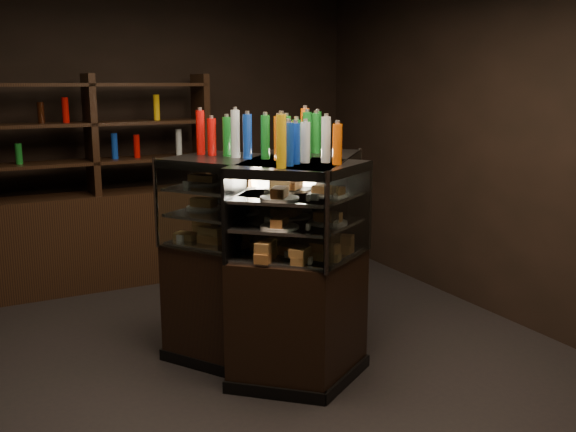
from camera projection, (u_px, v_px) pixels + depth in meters
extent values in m
plane|color=black|center=(206.00, 359.00, 4.54)|extent=(5.00, 5.00, 0.00)
cube|color=black|center=(120.00, 125.00, 6.43)|extent=(5.00, 0.02, 3.00)
cube|color=black|center=(453.00, 218.00, 2.04)|extent=(5.00, 0.02, 3.00)
cube|color=black|center=(488.00, 134.00, 5.31)|extent=(0.02, 5.00, 3.00)
cube|color=black|center=(298.00, 301.00, 4.49)|extent=(1.32, 1.39, 0.84)
cube|color=black|center=(298.00, 352.00, 4.57)|extent=(1.36, 1.43, 0.08)
cube|color=black|center=(299.00, 162.00, 4.29)|extent=(1.32, 1.39, 0.06)
cube|color=silver|center=(298.00, 242.00, 4.41)|extent=(1.25, 1.31, 0.02)
cube|color=silver|center=(299.00, 214.00, 4.37)|extent=(1.25, 1.31, 0.02)
cube|color=silver|center=(299.00, 188.00, 4.33)|extent=(1.25, 1.31, 0.02)
cube|color=white|center=(347.00, 203.00, 4.27)|extent=(0.84, 0.97, 0.59)
cylinder|color=silver|center=(359.00, 188.00, 4.87)|extent=(0.03, 0.03, 0.61)
cylinder|color=silver|center=(327.00, 224.00, 3.66)|extent=(0.03, 0.03, 0.61)
cube|color=black|center=(263.00, 306.00, 4.39)|extent=(1.24, 1.42, 0.84)
cube|color=black|center=(263.00, 358.00, 4.47)|extent=(1.28, 1.46, 0.08)
cube|color=black|center=(262.00, 164.00, 4.19)|extent=(1.24, 1.42, 0.06)
cube|color=silver|center=(263.00, 246.00, 4.31)|extent=(1.17, 1.35, 0.02)
cube|color=silver|center=(262.00, 217.00, 4.27)|extent=(1.17, 1.35, 0.02)
cube|color=silver|center=(262.00, 191.00, 4.23)|extent=(1.17, 1.35, 0.02)
cube|color=white|center=(234.00, 213.00, 3.97)|extent=(0.71, 1.07, 0.59)
cylinder|color=silver|center=(327.00, 224.00, 3.66)|extent=(0.03, 0.03, 0.61)
cylinder|color=silver|center=(156.00, 203.00, 4.29)|extent=(0.03, 0.03, 0.61)
cube|color=#D4874C|center=(283.00, 257.00, 3.88)|extent=(0.19, 0.20, 0.06)
cube|color=#D4874C|center=(291.00, 248.00, 4.08)|extent=(0.19, 0.20, 0.06)
cube|color=#D4874C|center=(299.00, 241.00, 4.29)|extent=(0.19, 0.20, 0.06)
cube|color=#D4874C|center=(307.00, 233.00, 4.49)|extent=(0.19, 0.20, 0.06)
cube|color=#D4874C|center=(313.00, 227.00, 4.70)|extent=(0.19, 0.20, 0.06)
cube|color=#D4874C|center=(319.00, 221.00, 4.90)|extent=(0.19, 0.20, 0.06)
cylinder|color=white|center=(280.00, 227.00, 3.90)|extent=(0.24, 0.24, 0.02)
cube|color=#D4874C|center=(280.00, 221.00, 3.89)|extent=(0.17, 0.18, 0.05)
cylinder|color=white|center=(293.00, 216.00, 4.21)|extent=(0.24, 0.24, 0.02)
cube|color=#D4874C|center=(293.00, 211.00, 4.20)|extent=(0.17, 0.18, 0.05)
cylinder|color=white|center=(304.00, 207.00, 4.52)|extent=(0.24, 0.24, 0.02)
cube|color=#D4874C|center=(304.00, 202.00, 4.51)|extent=(0.17, 0.18, 0.05)
cylinder|color=white|center=(314.00, 199.00, 4.82)|extent=(0.24, 0.24, 0.02)
cube|color=#D4874C|center=(314.00, 195.00, 4.82)|extent=(0.17, 0.18, 0.05)
cylinder|color=white|center=(280.00, 198.00, 3.86)|extent=(0.24, 0.24, 0.02)
cube|color=#D4874C|center=(280.00, 193.00, 3.86)|extent=(0.17, 0.18, 0.05)
cylinder|color=white|center=(293.00, 190.00, 4.17)|extent=(0.24, 0.24, 0.02)
cube|color=#D4874C|center=(293.00, 184.00, 4.16)|extent=(0.17, 0.18, 0.05)
cylinder|color=white|center=(304.00, 182.00, 4.48)|extent=(0.24, 0.24, 0.02)
cube|color=#D4874C|center=(304.00, 177.00, 4.47)|extent=(0.17, 0.18, 0.05)
cylinder|color=white|center=(314.00, 176.00, 4.79)|extent=(0.24, 0.24, 0.02)
cube|color=#D4874C|center=(314.00, 171.00, 4.78)|extent=(0.17, 0.18, 0.05)
cube|color=#D4874C|center=(196.00, 232.00, 4.54)|extent=(0.17, 0.20, 0.06)
cube|color=#D4874C|center=(221.00, 235.00, 4.43)|extent=(0.17, 0.20, 0.06)
cube|color=#D4874C|center=(247.00, 239.00, 4.32)|extent=(0.17, 0.20, 0.06)
cube|color=#D4874C|center=(274.00, 243.00, 4.22)|extent=(0.17, 0.20, 0.06)
cube|color=#D4874C|center=(302.00, 247.00, 4.11)|extent=(0.17, 0.20, 0.06)
cube|color=#D4874C|center=(332.00, 252.00, 4.01)|extent=(0.17, 0.20, 0.06)
cylinder|color=white|center=(204.00, 207.00, 4.50)|extent=(0.24, 0.24, 0.02)
cube|color=#D4874C|center=(204.00, 203.00, 4.49)|extent=(0.16, 0.19, 0.05)
cylinder|color=white|center=(242.00, 212.00, 4.34)|extent=(0.24, 0.24, 0.02)
cube|color=#D4874C|center=(242.00, 207.00, 4.33)|extent=(0.16, 0.19, 0.05)
cylinder|color=white|center=(283.00, 217.00, 4.18)|extent=(0.24, 0.24, 0.02)
cube|color=#D4874C|center=(283.00, 212.00, 4.18)|extent=(0.16, 0.19, 0.05)
cylinder|color=white|center=(328.00, 222.00, 4.02)|extent=(0.24, 0.24, 0.02)
cube|color=#D4874C|center=(328.00, 217.00, 4.02)|extent=(0.16, 0.19, 0.05)
cylinder|color=white|center=(203.00, 183.00, 4.46)|extent=(0.24, 0.24, 0.02)
cube|color=#D4874C|center=(203.00, 178.00, 4.46)|extent=(0.16, 0.19, 0.05)
cylinder|color=white|center=(242.00, 186.00, 4.31)|extent=(0.24, 0.24, 0.02)
cube|color=#D4874C|center=(242.00, 181.00, 4.30)|extent=(0.16, 0.19, 0.05)
cylinder|color=white|center=(283.00, 190.00, 4.15)|extent=(0.24, 0.24, 0.02)
cube|color=#D4874C|center=(283.00, 185.00, 4.14)|extent=(0.16, 0.19, 0.05)
cylinder|color=white|center=(328.00, 195.00, 3.99)|extent=(0.24, 0.24, 0.02)
cube|color=#D4874C|center=(328.00, 189.00, 3.98)|extent=(0.16, 0.19, 0.05)
cylinder|color=#D8590A|center=(277.00, 144.00, 3.75)|extent=(0.06, 0.06, 0.28)
cylinder|color=silver|center=(277.00, 118.00, 3.72)|extent=(0.03, 0.03, 0.02)
cylinder|color=yellow|center=(282.00, 143.00, 3.85)|extent=(0.06, 0.06, 0.28)
cylinder|color=silver|center=(282.00, 118.00, 3.82)|extent=(0.03, 0.03, 0.02)
cylinder|color=#0F38B2|center=(287.00, 141.00, 3.95)|extent=(0.06, 0.06, 0.28)
cylinder|color=silver|center=(287.00, 117.00, 3.92)|extent=(0.03, 0.03, 0.02)
cylinder|color=#147223|center=(291.00, 140.00, 4.05)|extent=(0.06, 0.06, 0.28)
cylinder|color=silver|center=(291.00, 116.00, 4.02)|extent=(0.03, 0.03, 0.02)
cylinder|color=black|center=(295.00, 138.00, 4.16)|extent=(0.06, 0.06, 0.28)
cylinder|color=silver|center=(295.00, 115.00, 4.13)|extent=(0.03, 0.03, 0.02)
cylinder|color=#B20C0A|center=(299.00, 137.00, 4.26)|extent=(0.06, 0.06, 0.28)
cylinder|color=silver|center=(299.00, 114.00, 4.23)|extent=(0.03, 0.03, 0.02)
cylinder|color=silver|center=(303.00, 136.00, 4.36)|extent=(0.06, 0.06, 0.28)
cylinder|color=silver|center=(303.00, 113.00, 4.33)|extent=(0.03, 0.03, 0.02)
cylinder|color=#D8590A|center=(306.00, 134.00, 4.46)|extent=(0.06, 0.06, 0.28)
cylinder|color=silver|center=(306.00, 113.00, 4.43)|extent=(0.03, 0.03, 0.02)
cylinder|color=yellow|center=(310.00, 133.00, 4.56)|extent=(0.06, 0.06, 0.28)
cylinder|color=silver|center=(310.00, 112.00, 4.53)|extent=(0.03, 0.03, 0.02)
cylinder|color=#0F38B2|center=(313.00, 132.00, 4.66)|extent=(0.06, 0.06, 0.28)
cylinder|color=silver|center=(313.00, 111.00, 4.63)|extent=(0.03, 0.03, 0.02)
cylinder|color=#147223|center=(316.00, 131.00, 4.77)|extent=(0.06, 0.06, 0.28)
cylinder|color=silver|center=(316.00, 111.00, 4.74)|extent=(0.03, 0.03, 0.02)
cylinder|color=#D8590A|center=(196.00, 135.00, 4.42)|extent=(0.06, 0.06, 0.28)
cylinder|color=silver|center=(195.00, 113.00, 4.39)|extent=(0.03, 0.03, 0.02)
cylinder|color=yellow|center=(208.00, 135.00, 4.37)|extent=(0.06, 0.06, 0.28)
cylinder|color=silver|center=(208.00, 113.00, 4.34)|extent=(0.03, 0.03, 0.02)
cylinder|color=#0F38B2|center=(221.00, 136.00, 4.32)|extent=(0.06, 0.06, 0.28)
cylinder|color=silver|center=(221.00, 114.00, 4.29)|extent=(0.03, 0.03, 0.02)
cylinder|color=#147223|center=(234.00, 137.00, 4.26)|extent=(0.06, 0.06, 0.28)
cylinder|color=silver|center=(234.00, 114.00, 4.23)|extent=(0.03, 0.03, 0.02)
cylinder|color=black|center=(248.00, 138.00, 4.21)|extent=(0.06, 0.06, 0.28)
cylinder|color=silver|center=(248.00, 114.00, 4.18)|extent=(0.03, 0.03, 0.02)
cylinder|color=#B20C0A|center=(262.00, 138.00, 4.16)|extent=(0.06, 0.06, 0.28)
cylinder|color=silver|center=(261.00, 115.00, 4.13)|extent=(0.03, 0.03, 0.02)
cylinder|color=silver|center=(276.00, 139.00, 4.11)|extent=(0.06, 0.06, 0.28)
cylinder|color=silver|center=(276.00, 115.00, 4.07)|extent=(0.03, 0.03, 0.02)
cylinder|color=#D8590A|center=(290.00, 140.00, 4.05)|extent=(0.06, 0.06, 0.28)
cylinder|color=silver|center=(290.00, 116.00, 4.02)|extent=(0.03, 0.03, 0.02)
cylinder|color=yellow|center=(305.00, 140.00, 4.00)|extent=(0.06, 0.06, 0.28)
cylinder|color=silver|center=(305.00, 116.00, 3.97)|extent=(0.03, 0.03, 0.02)
cylinder|color=#0F38B2|center=(320.00, 141.00, 3.95)|extent=(0.06, 0.06, 0.28)
cylinder|color=silver|center=(321.00, 117.00, 3.92)|extent=(0.03, 0.03, 0.02)
cylinder|color=#147223|center=(336.00, 142.00, 3.89)|extent=(0.06, 0.06, 0.28)
cylinder|color=silver|center=(337.00, 117.00, 3.86)|extent=(0.03, 0.03, 0.02)
cylinder|color=black|center=(321.00, 270.00, 6.43)|extent=(0.21, 0.21, 0.16)
cone|color=#1B601C|center=(322.00, 241.00, 6.37)|extent=(0.32, 0.32, 0.44)
cone|color=#1B601C|center=(322.00, 227.00, 6.34)|extent=(0.25, 0.25, 0.31)
cube|color=black|center=(98.00, 240.00, 6.09)|extent=(2.22, 0.51, 0.90)
cube|color=black|center=(91.00, 135.00, 5.89)|extent=(0.07, 0.38, 1.10)
cube|color=black|center=(201.00, 131.00, 6.39)|extent=(0.07, 0.38, 1.10)
cube|color=black|center=(93.00, 162.00, 5.94)|extent=(2.18, 0.46, 0.03)
cube|color=black|center=(90.00, 124.00, 5.86)|extent=(2.18, 0.46, 0.03)
cube|color=black|center=(88.00, 85.00, 5.79)|extent=(2.18, 0.46, 0.03)
cylinder|color=yellow|center=(19.00, 152.00, 5.62)|extent=(0.06, 0.06, 0.22)
cylinder|color=#0F38B2|center=(44.00, 151.00, 5.72)|extent=(0.06, 0.06, 0.22)
cylinder|color=#147223|center=(68.00, 149.00, 5.81)|extent=(0.06, 0.06, 0.22)
cylinder|color=black|center=(92.00, 148.00, 5.91)|extent=(0.06, 0.06, 0.22)
cylinder|color=#B20C0A|center=(115.00, 147.00, 6.01)|extent=(0.06, 0.06, 0.22)
cylinder|color=silver|center=(137.00, 146.00, 6.11)|extent=(0.06, 0.06, 0.22)
cylinder|color=#D8590A|center=(158.00, 145.00, 6.20)|extent=(0.06, 0.06, 0.22)
cylinder|color=yellow|center=(179.00, 144.00, 6.30)|extent=(0.06, 0.06, 0.22)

